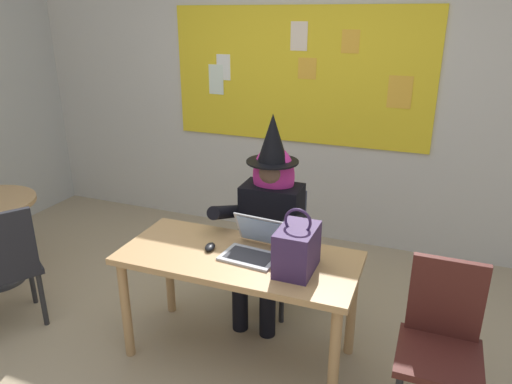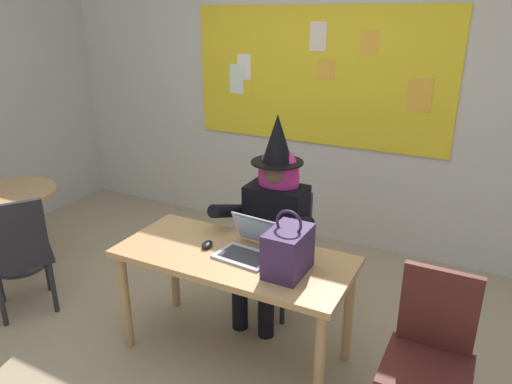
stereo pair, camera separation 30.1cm
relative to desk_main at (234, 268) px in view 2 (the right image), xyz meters
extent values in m
plane|color=tan|center=(-0.23, -0.10, -0.62)|extent=(24.00, 24.00, 0.00)
cube|color=beige|center=(-0.23, 1.93, 0.71)|extent=(5.68, 0.10, 2.67)
cube|color=yellow|center=(-0.23, 1.87, 0.93)|extent=(2.40, 0.02, 1.20)
cube|color=gold|center=(0.67, 1.86, 0.84)|extent=(0.20, 0.01, 0.27)
cube|color=gold|center=(0.23, 1.86, 1.23)|extent=(0.15, 0.00, 0.19)
cube|color=white|center=(-1.05, 1.86, 0.86)|extent=(0.18, 0.01, 0.28)
cube|color=gold|center=(-0.14, 1.86, 1.00)|extent=(0.17, 0.01, 0.18)
cube|color=white|center=(-0.96, 1.86, 0.98)|extent=(0.14, 0.01, 0.24)
cube|color=#F4E0C6|center=(-0.23, 1.86, 1.27)|extent=(0.15, 0.01, 0.24)
cube|color=tan|center=(0.00, 0.00, 0.07)|extent=(1.45, 0.67, 0.04)
cylinder|color=tan|center=(-0.66, -0.27, -0.28)|extent=(0.06, 0.06, 0.68)
cylinder|color=tan|center=(0.66, -0.25, -0.28)|extent=(0.06, 0.06, 0.68)
cylinder|color=tan|center=(-0.66, 0.25, -0.28)|extent=(0.06, 0.06, 0.68)
cylinder|color=tan|center=(0.66, 0.27, -0.28)|extent=(0.06, 0.06, 0.68)
cube|color=#2D3347|center=(-0.01, 0.60, -0.21)|extent=(0.45, 0.45, 0.04)
cube|color=#2D3347|center=(0.00, 0.79, 0.03)|extent=(0.38, 0.07, 0.45)
cylinder|color=#262628|center=(0.14, 0.42, -0.43)|extent=(0.04, 0.04, 0.39)
cylinder|color=#262628|center=(-0.20, 0.45, -0.43)|extent=(0.04, 0.04, 0.39)
cylinder|color=#262628|center=(0.17, 0.76, -0.43)|extent=(0.04, 0.04, 0.39)
cylinder|color=#262628|center=(-0.17, 0.79, -0.43)|extent=(0.04, 0.04, 0.39)
cylinder|color=black|center=(0.10, 0.25, -0.41)|extent=(0.11, 0.11, 0.43)
cylinder|color=black|center=(-0.10, 0.24, -0.41)|extent=(0.11, 0.11, 0.43)
cylinder|color=black|center=(0.09, 0.42, -0.16)|extent=(0.16, 0.42, 0.15)
cylinder|color=black|center=(-0.11, 0.41, -0.16)|extent=(0.16, 0.42, 0.15)
cube|color=black|center=(-0.01, 0.62, 0.07)|extent=(0.43, 0.27, 0.52)
cylinder|color=black|center=(0.24, 0.40, 0.18)|extent=(0.10, 0.47, 0.24)
cylinder|color=black|center=(-0.26, 0.38, 0.18)|extent=(0.10, 0.47, 0.24)
sphere|color=brown|center=(-0.01, 0.62, 0.43)|extent=(0.20, 0.20, 0.20)
ellipsoid|color=#D82D8C|center=(-0.01, 0.65, 0.39)|extent=(0.31, 0.23, 0.44)
cylinder|color=black|center=(-0.01, 0.62, 0.50)|extent=(0.36, 0.36, 0.01)
cone|color=black|center=(-0.01, 0.62, 0.67)|extent=(0.21, 0.21, 0.33)
cube|color=#B7B7BC|center=(0.07, -0.01, 0.10)|extent=(0.35, 0.25, 0.01)
cube|color=#333338|center=(0.07, -0.01, 0.11)|extent=(0.29, 0.18, 0.00)
cube|color=#B7B7BC|center=(0.09, 0.15, 0.21)|extent=(0.34, 0.13, 0.21)
cube|color=#99B7E0|center=(0.09, 0.14, 0.21)|extent=(0.30, 0.11, 0.18)
ellipsoid|color=black|center=(-0.19, 0.00, 0.11)|extent=(0.08, 0.11, 0.03)
cube|color=#38234C|center=(0.37, -0.04, 0.22)|extent=(0.20, 0.30, 0.26)
torus|color=#38234C|center=(0.37, -0.04, 0.39)|extent=(0.16, 0.02, 0.16)
cylinder|color=tan|center=(-2.22, 0.08, 0.07)|extent=(0.77, 0.77, 0.03)
cylinder|color=#333338|center=(-2.22, 0.08, -0.27)|extent=(0.08, 0.08, 0.64)
cylinder|color=#333338|center=(-2.22, 0.08, -0.61)|extent=(0.42, 0.42, 0.03)
cube|color=black|center=(-1.64, -0.28, -0.19)|extent=(0.58, 0.58, 0.04)
cube|color=black|center=(-1.48, -0.38, 0.06)|extent=(0.24, 0.34, 0.45)
cylinder|color=#262628|center=(-1.69, -0.05, -0.42)|extent=(0.04, 0.04, 0.42)
cylinder|color=#262628|center=(-1.58, -0.52, -0.42)|extent=(0.04, 0.04, 0.42)
cylinder|color=#262628|center=(-1.40, -0.23, -0.42)|extent=(0.04, 0.04, 0.42)
cube|color=#4C1E19|center=(1.18, -0.14, -0.19)|extent=(0.42, 0.42, 0.04)
cube|color=#4C1E19|center=(1.17, 0.05, 0.05)|extent=(0.38, 0.04, 0.45)
cylinder|color=#262628|center=(1.00, 0.03, -0.42)|extent=(0.04, 0.04, 0.41)
camera|label=1|loc=(1.04, -2.32, 1.45)|focal=33.37mm
camera|label=2|loc=(1.31, -2.19, 1.45)|focal=33.37mm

